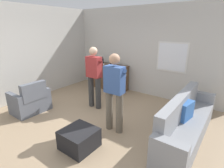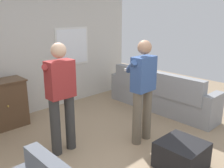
# 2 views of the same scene
# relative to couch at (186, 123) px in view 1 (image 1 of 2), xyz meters

# --- Properties ---
(ground) EXTENTS (10.40, 10.40, 0.00)m
(ground) POSITION_rel_couch_xyz_m (-1.95, -0.81, -0.34)
(ground) COLOR #9E8466
(wall_back_with_window) EXTENTS (5.20, 0.15, 2.80)m
(wall_back_with_window) POSITION_rel_couch_xyz_m (-1.92, 1.85, 1.06)
(wall_back_with_window) COLOR beige
(wall_back_with_window) RESTS_ON ground
(wall_side_left) EXTENTS (0.12, 5.20, 2.80)m
(wall_side_left) POSITION_rel_couch_xyz_m (-4.61, -0.81, 1.06)
(wall_side_left) COLOR beige
(wall_side_left) RESTS_ON ground
(couch) EXTENTS (0.57, 2.54, 0.90)m
(couch) POSITION_rel_couch_xyz_m (0.00, 0.00, 0.00)
(couch) COLOR gray
(couch) RESTS_ON ground
(armchair) EXTENTS (0.65, 0.88, 0.85)m
(armchair) POSITION_rel_couch_xyz_m (-3.60, -1.22, -0.05)
(armchair) COLOR slate
(armchair) RESTS_ON ground
(sideboard_cabinet) EXTENTS (1.33, 0.49, 0.89)m
(sideboard_cabinet) POSITION_rel_couch_xyz_m (-3.03, 1.49, 0.11)
(sideboard_cabinet) COLOR brown
(sideboard_cabinet) RESTS_ON ground
(bottle_wine_green) EXTENTS (0.07, 0.07, 0.26)m
(bottle_wine_green) POSITION_rel_couch_xyz_m (-3.35, 1.48, 0.66)
(bottle_wine_green) COLOR black
(bottle_wine_green) RESTS_ON sideboard_cabinet
(bottle_liquor_amber) EXTENTS (0.07, 0.07, 0.29)m
(bottle_liquor_amber) POSITION_rel_couch_xyz_m (-3.03, 1.54, 0.67)
(bottle_liquor_amber) COLOR black
(bottle_liquor_amber) RESTS_ON sideboard_cabinet
(bottle_spirits_clear) EXTENTS (0.08, 0.08, 0.29)m
(bottle_spirits_clear) POSITION_rel_couch_xyz_m (-2.87, 1.45, 0.67)
(bottle_spirits_clear) COLOR gray
(bottle_spirits_clear) RESTS_ON sideboard_cabinet
(ottoman) EXTENTS (0.59, 0.59, 0.37)m
(ottoman) POSITION_rel_couch_xyz_m (-1.50, -1.48, -0.15)
(ottoman) COLOR black
(ottoman) RESTS_ON ground
(person_standing_left) EXTENTS (0.56, 0.47, 1.68)m
(person_standing_left) POSITION_rel_couch_xyz_m (-2.44, 0.02, 0.60)
(person_standing_left) COLOR #383838
(person_standing_left) RESTS_ON ground
(person_standing_right) EXTENTS (0.56, 0.48, 1.68)m
(person_standing_right) POSITION_rel_couch_xyz_m (-1.32, -0.60, 0.60)
(person_standing_right) COLOR #6B6051
(person_standing_right) RESTS_ON ground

